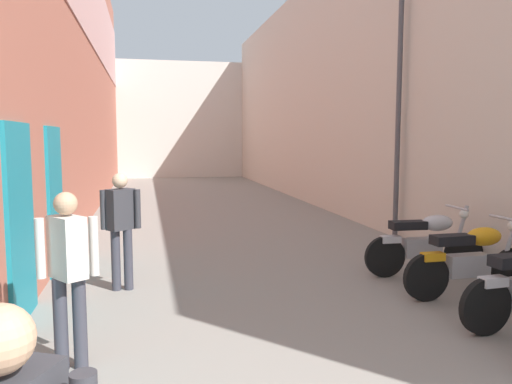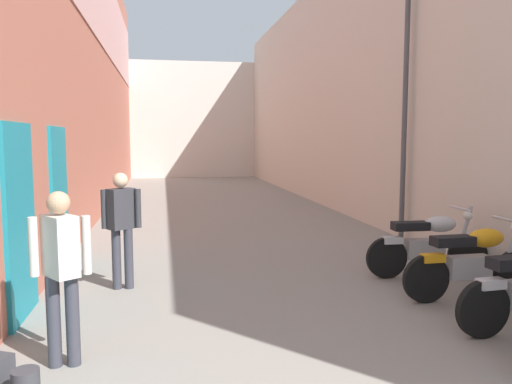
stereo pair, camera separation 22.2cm
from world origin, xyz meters
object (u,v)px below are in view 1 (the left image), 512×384
Objects in this scene: motorcycle_fifth at (471,259)px; street_lamp at (395,90)px; pedestrian_mid_alley at (68,267)px; pedestrian_further_down at (121,222)px; motorcycle_sixth at (426,242)px.

street_lamp is at bearing 78.70° from motorcycle_fifth.
motorcycle_fifth is at bearing -101.30° from street_lamp.
pedestrian_further_down is (0.34, 2.32, 0.00)m from pedestrian_mid_alley.
pedestrian_mid_alley and pedestrian_further_down have the same top height.
motorcycle_sixth is 1.18× the size of pedestrian_mid_alley.
motorcycle_sixth is 4.38m from pedestrian_further_down.
pedestrian_mid_alley reaches higher than motorcycle_fifth.
street_lamp reaches higher than motorcycle_sixth.
pedestrian_further_down is (-4.36, 1.27, 0.42)m from motorcycle_fifth.
motorcycle_fifth is at bearing -16.29° from pedestrian_further_down.
pedestrian_further_down reaches higher than motorcycle_sixth.
motorcycle_fifth is 4.83m from pedestrian_mid_alley.
pedestrian_further_down is at bearing 177.43° from motorcycle_sixth.
motorcycle_sixth is at bearing -2.57° from pedestrian_further_down.
motorcycle_sixth is (-0.00, 1.08, 0.00)m from motorcycle_fifth.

